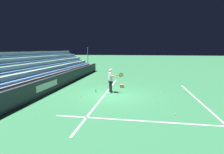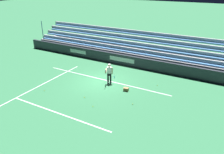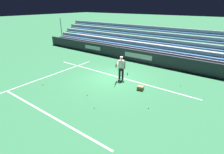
% 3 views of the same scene
% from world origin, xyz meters
% --- Properties ---
extents(ground_plane, '(160.00, 160.00, 0.00)m').
position_xyz_m(ground_plane, '(0.00, 0.00, 0.00)').
color(ground_plane, '#337A4C').
extents(court_baseline_white, '(12.00, 0.10, 0.01)m').
position_xyz_m(court_baseline_white, '(0.00, -0.50, 0.00)').
color(court_baseline_white, white).
rests_on(court_baseline_white, ground).
extents(court_sideline_white, '(0.10, 12.00, 0.01)m').
position_xyz_m(court_sideline_white, '(4.11, 4.00, 0.00)').
color(court_sideline_white, white).
rests_on(court_sideline_white, ground).
extents(court_service_line_white, '(8.22, 0.10, 0.01)m').
position_xyz_m(court_service_line_white, '(0.00, 5.50, 0.00)').
color(court_service_line_white, white).
rests_on(court_service_line_white, ground).
extents(back_wall_sponsor_board, '(26.10, 0.25, 1.10)m').
position_xyz_m(back_wall_sponsor_board, '(0.01, -4.64, 0.55)').
color(back_wall_sponsor_board, '#2D333D').
rests_on(back_wall_sponsor_board, ground).
extents(bleacher_stand, '(24.79, 3.20, 3.40)m').
position_xyz_m(bleacher_stand, '(0.00, -6.87, 0.76)').
color(bleacher_stand, '#9EA3A8').
rests_on(bleacher_stand, ground).
extents(tennis_player, '(0.57, 1.07, 1.71)m').
position_xyz_m(tennis_player, '(-0.69, -0.16, 0.89)').
color(tennis_player, black).
rests_on(tennis_player, ground).
extents(ball_box_cardboard, '(0.45, 0.37, 0.26)m').
position_xyz_m(ball_box_cardboard, '(-2.56, 0.42, 0.13)').
color(ball_box_cardboard, '#A87F51').
rests_on(ball_box_cardboard, ground).
extents(tennis_ball_midcourt, '(0.07, 0.07, 0.07)m').
position_xyz_m(tennis_ball_midcourt, '(-3.89, 2.07, 0.03)').
color(tennis_ball_midcourt, '#CCE533').
rests_on(tennis_ball_midcourt, ground).
extents(tennis_ball_near_player, '(0.07, 0.07, 0.07)m').
position_xyz_m(tennis_ball_near_player, '(-1.61, 3.71, 0.03)').
color(tennis_ball_near_player, '#CCE533').
rests_on(tennis_ball_near_player, ground).
extents(tennis_ball_far_right, '(0.07, 0.07, 0.07)m').
position_xyz_m(tennis_ball_far_right, '(3.08, 3.63, 0.03)').
color(tennis_ball_far_right, '#CCE533').
rests_on(tennis_ball_far_right, ground).
extents(tennis_ball_on_baseline, '(0.07, 0.07, 0.07)m').
position_xyz_m(tennis_ball_on_baseline, '(0.78, -1.92, 0.03)').
color(tennis_ball_on_baseline, '#CCE533').
rests_on(tennis_ball_on_baseline, ground).
extents(tennis_ball_toward_net, '(0.07, 0.07, 0.07)m').
position_xyz_m(tennis_ball_toward_net, '(-4.45, -1.68, 0.03)').
color(tennis_ball_toward_net, '#CCE533').
rests_on(tennis_ball_toward_net, ground).
extents(tennis_ball_by_box, '(0.07, 0.07, 0.07)m').
position_xyz_m(tennis_ball_by_box, '(-0.34, 2.95, 0.03)').
color(tennis_ball_by_box, '#CCE533').
rests_on(tennis_ball_by_box, ground).
extents(water_bottle, '(0.07, 0.07, 0.22)m').
position_xyz_m(water_bottle, '(-0.57, -1.26, 0.11)').
color(water_bottle, '#33B2E5').
rests_on(water_bottle, ground).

